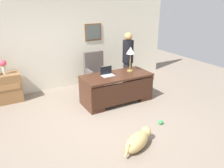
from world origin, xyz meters
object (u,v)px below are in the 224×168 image
Objects in this scene: desk at (117,87)px; desk_lamp at (130,52)px; laptop at (107,73)px; dog_toy_ball at (161,122)px; vase_with_flowers at (3,65)px; armchair at (96,74)px; dog_lying at (138,141)px; person_standing at (128,60)px.

desk is 1.00m from desk_lamp.
dog_toy_ball is at bearing -73.15° from laptop.
laptop is 3.13× the size of dog_toy_ball.
desk_lamp reaches higher than vase_with_flowers.
armchair is 3.05m from dog_lying.
person_standing is 2.14× the size of dog_lying.
desk_lamp is at bearing -23.99° from vase_with_flowers.
armchair is 11.19× the size of dog_toy_ball.
laptop reaches higher than dog_lying.
armchair is at bearing 159.92° from person_standing.
vase_with_flowers is at bearing 170.28° from armchair.
desk_lamp is at bearing -57.72° from armchair.
person_standing is 4.49× the size of vase_with_flowers.
armchair reaches higher than dog_toy_ball.
desk_lamp reaches higher than dog_toy_ball.
desk is 1.07× the size of person_standing.
laptop is at bearing 106.85° from dog_toy_ball.
desk_lamp is at bearing 14.68° from desk.
desk is 0.48m from laptop.
dog_toy_ball is (0.48, -1.59, -0.76)m from laptop.
person_standing reaches higher than desk.
laptop reaches higher than dog_toy_ball.
dog_lying is at bearing -119.21° from person_standing.
armchair reaches higher than laptop.
armchair is 2.59m from dog_toy_ball.
armchair is (-0.10, 1.05, 0.09)m from desk.
dog_toy_ball is at bearing -46.82° from vase_with_flowers.
vase_with_flowers is at bearing 167.39° from person_standing.
vase_with_flowers reaches higher than dog_lying.
desk is 2.75× the size of desk_lamp.
laptop is 0.86m from desk_lamp.
desk_lamp is 2.04m from dog_toy_ball.
armchair is 3.03× the size of vase_with_flowers.
person_standing is at bearing 30.91° from laptop.
desk is 1.55m from dog_toy_ball.
laptop is 0.85× the size of vase_with_flowers.
person_standing reaches higher than laptop.
person_standing is 3.11m from dog_lying.
vase_with_flowers is 4.15m from dog_toy_ball.
desk_lamp is (0.48, 0.13, 0.87)m from desk.
dog_lying is 2.18m from laptop.
desk_lamp reaches higher than armchair.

